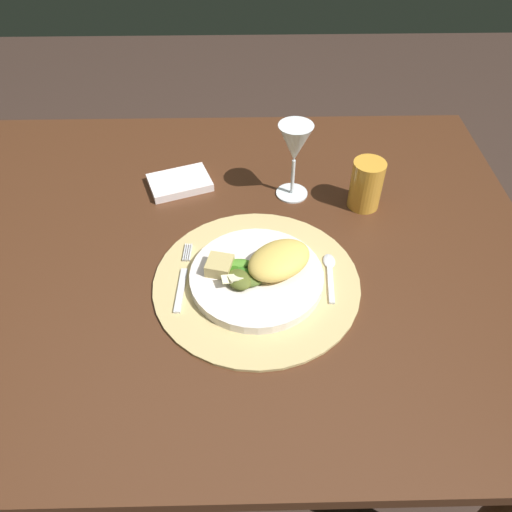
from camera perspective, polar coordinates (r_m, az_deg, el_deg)
The scene contains 12 objects.
ground_plane at distance 1.60m, azimuth -2.56°, elevation -18.22°, with size 6.00×6.00×0.00m, color #372820.
dining_table at distance 1.11m, azimuth -3.54°, elevation -4.27°, with size 1.26×0.99×0.75m.
placemat at distance 0.92m, azimuth 0.07°, elevation -2.97°, with size 0.38×0.38×0.01m, color tan.
dinner_plate at distance 0.91m, azimuth 0.07°, elevation -2.44°, with size 0.25×0.25×0.02m, color silver.
pasta_serving at distance 0.90m, azimuth 2.67°, elevation -0.47°, with size 0.13×0.09×0.04m, color #E3BC56.
salad_greens at distance 0.88m, azimuth -2.00°, elevation -2.31°, with size 0.08×0.09×0.02m.
bread_piece at distance 0.90m, azimuth -4.20°, elevation -1.12°, with size 0.04×0.05×0.02m, color tan.
fork at distance 0.92m, azimuth -8.44°, elevation -2.73°, with size 0.02×0.17×0.00m.
spoon at distance 0.94m, azimuth 8.49°, elevation -1.60°, with size 0.02×0.12×0.01m.
napkin at distance 1.14m, azimuth -8.77°, elevation 8.35°, with size 0.13×0.09×0.02m, color white.
wine_glass at distance 1.04m, azimuth 4.49°, elevation 12.51°, with size 0.07×0.07×0.17m.
amber_tumbler at distance 1.08m, azimuth 12.57°, elevation 8.02°, with size 0.07×0.07×0.11m, color gold.
Camera 1 is at (0.05, -0.72, 1.43)m, focal length 34.76 mm.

